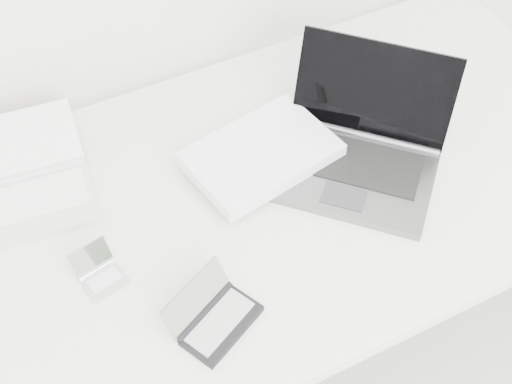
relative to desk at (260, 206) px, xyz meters
name	(u,v)px	position (x,y,z in m)	size (l,w,h in m)	color
desk	(260,206)	(0.00, 0.00, 0.00)	(1.60, 0.80, 0.73)	white
laptop_large	(312,152)	(0.13, 0.02, 0.08)	(0.56, 0.45, 0.21)	slate
netbook_open_white	(32,187)	(-0.41, 0.21, 0.06)	(0.26, 0.32, 0.07)	silver
pda_silver	(101,274)	(-0.36, -0.05, 0.06)	(0.09, 0.10, 0.06)	#BCBCC1
palmtop_charcoal	(214,318)	(-0.21, -0.23, 0.06)	(0.18, 0.16, 0.08)	black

